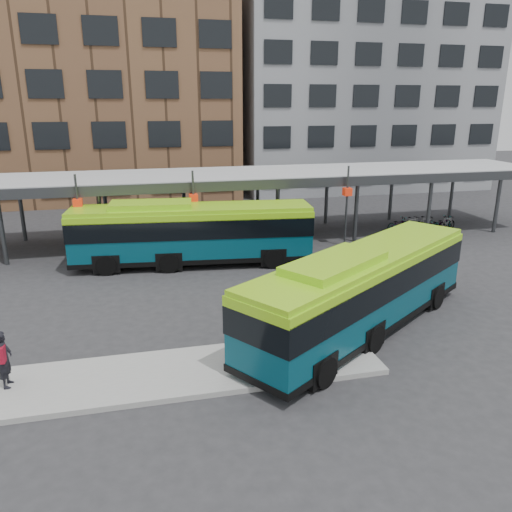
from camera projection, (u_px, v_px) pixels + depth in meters
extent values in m
plane|color=#28282B|center=(300.00, 321.00, 19.78)|extent=(120.00, 120.00, 0.00)
cube|color=gray|center=(164.00, 375.00, 15.75)|extent=(14.00, 3.00, 0.18)
cube|color=#999B9E|center=(236.00, 175.00, 30.67)|extent=(40.00, 6.00, 0.35)
cube|color=#383A3D|center=(246.00, 185.00, 27.93)|extent=(40.00, 0.15, 0.55)
cylinder|color=#383A3D|center=(2.00, 230.00, 26.10)|extent=(0.24, 0.24, 3.80)
cylinder|color=#383A3D|center=(22.00, 211.00, 30.75)|extent=(0.24, 0.24, 3.80)
cylinder|color=#383A3D|center=(101.00, 225.00, 27.21)|extent=(0.24, 0.24, 3.80)
cylinder|color=#383A3D|center=(106.00, 207.00, 31.85)|extent=(0.24, 0.24, 3.80)
cylinder|color=#383A3D|center=(193.00, 220.00, 28.31)|extent=(0.24, 0.24, 3.80)
cylinder|color=#383A3D|center=(184.00, 203.00, 32.96)|extent=(0.24, 0.24, 3.80)
cylinder|color=#383A3D|center=(277.00, 216.00, 29.41)|extent=(0.24, 0.24, 3.80)
cylinder|color=#383A3D|center=(258.00, 200.00, 34.06)|extent=(0.24, 0.24, 3.80)
cylinder|color=#383A3D|center=(356.00, 212.00, 30.52)|extent=(0.24, 0.24, 3.80)
cylinder|color=#383A3D|center=(326.00, 197.00, 35.16)|extent=(0.24, 0.24, 3.80)
cylinder|color=#383A3D|center=(429.00, 208.00, 31.62)|extent=(0.24, 0.24, 3.80)
cylinder|color=#383A3D|center=(391.00, 194.00, 36.27)|extent=(0.24, 0.24, 3.80)
cylinder|color=#383A3D|center=(497.00, 204.00, 32.73)|extent=(0.24, 0.24, 3.80)
cylinder|color=#383A3D|center=(452.00, 191.00, 37.37)|extent=(0.24, 0.24, 3.80)
cylinder|color=#383A3D|center=(80.00, 220.00, 26.09)|extent=(0.12, 0.12, 4.80)
cube|color=red|center=(78.00, 203.00, 25.83)|extent=(0.45, 0.45, 0.45)
cylinder|color=#383A3D|center=(194.00, 214.00, 27.42)|extent=(0.12, 0.12, 4.80)
cube|color=red|center=(193.00, 198.00, 27.15)|extent=(0.45, 0.45, 0.45)
cylinder|color=#383A3D|center=(346.00, 207.00, 29.41)|extent=(0.12, 0.12, 4.80)
cube|color=red|center=(347.00, 192.00, 29.14)|extent=(0.45, 0.45, 0.45)
cube|color=brown|center=(82.00, 70.00, 44.04)|extent=(26.00, 14.00, 22.00)
cube|color=slate|center=(355.00, 84.00, 50.08)|extent=(24.00, 14.00, 20.00)
cube|color=#073F4F|center=(363.00, 291.00, 18.55)|extent=(11.31, 8.85, 2.50)
cube|color=black|center=(364.00, 278.00, 18.40)|extent=(11.38, 8.93, 0.95)
cube|color=#88CC14|center=(365.00, 256.00, 18.15)|extent=(11.25, 8.77, 0.20)
cube|color=#88CC14|center=(335.00, 264.00, 16.67)|extent=(4.32, 3.75, 0.35)
cube|color=black|center=(361.00, 319.00, 18.89)|extent=(11.39, 8.93, 0.24)
cylinder|color=black|center=(436.00, 297.00, 20.93)|extent=(0.99, 0.81, 1.00)
cylinder|color=black|center=(384.00, 283.00, 22.49)|extent=(0.99, 0.81, 1.00)
cylinder|color=black|center=(374.00, 339.00, 17.25)|extent=(0.99, 0.81, 1.00)
cylinder|color=black|center=(316.00, 319.00, 18.81)|extent=(0.99, 0.81, 1.00)
cylinder|color=black|center=(324.00, 372.00, 15.12)|extent=(0.99, 0.81, 1.00)
cylinder|color=black|center=(264.00, 347.00, 16.69)|extent=(0.99, 0.81, 1.00)
cube|color=#073F4F|center=(193.00, 234.00, 26.28)|extent=(12.59, 3.85, 2.58)
cube|color=black|center=(192.00, 225.00, 26.13)|extent=(12.65, 3.91, 0.98)
cube|color=#88CC14|center=(192.00, 208.00, 25.87)|extent=(12.58, 3.75, 0.21)
cube|color=#88CC14|center=(151.00, 205.00, 25.55)|extent=(4.30, 2.28, 0.36)
cube|color=black|center=(193.00, 255.00, 26.63)|extent=(12.66, 3.92, 0.25)
cylinder|color=black|center=(274.00, 259.00, 25.94)|extent=(1.06, 0.41, 1.03)
cylinder|color=black|center=(266.00, 246.00, 28.32)|extent=(1.06, 0.41, 1.03)
cylinder|color=black|center=(169.00, 263.00, 25.27)|extent=(1.06, 0.41, 1.03)
cylinder|color=black|center=(171.00, 249.00, 27.66)|extent=(1.06, 0.41, 1.03)
cylinder|color=black|center=(106.00, 265.00, 24.89)|extent=(1.06, 0.41, 1.03)
cylinder|color=black|center=(114.00, 251.00, 27.28)|extent=(1.06, 0.41, 1.03)
imported|color=black|center=(4.00, 359.00, 14.72)|extent=(0.43, 0.66, 1.80)
cube|color=maroon|center=(1.00, 354.00, 14.48)|extent=(0.19, 0.34, 0.48)
imported|color=slate|center=(398.00, 224.00, 33.58)|extent=(1.80, 0.96, 0.90)
imported|color=slate|center=(412.00, 224.00, 33.20)|extent=(1.80, 0.91, 1.04)
imported|color=slate|center=(425.00, 225.00, 33.36)|extent=(1.68, 0.95, 0.84)
imported|color=slate|center=(426.00, 223.00, 33.55)|extent=(1.69, 0.90, 0.98)
imported|color=slate|center=(442.00, 223.00, 33.77)|extent=(1.85, 1.13, 0.92)
imported|color=slate|center=(447.00, 223.00, 33.69)|extent=(1.67, 0.89, 0.96)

